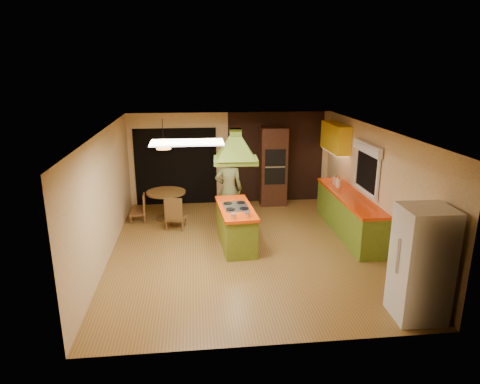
{
  "coord_description": "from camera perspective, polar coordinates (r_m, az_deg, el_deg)",
  "views": [
    {
      "loc": [
        -0.98,
        -8.22,
        3.71
      ],
      "look_at": [
        -0.06,
        0.32,
        1.15
      ],
      "focal_mm": 32.0,
      "sensor_mm": 36.0,
      "label": 1
    }
  ],
  "objects": [
    {
      "name": "kitchen_island",
      "position": [
        9.1,
        -0.56,
        -4.52
      ],
      "size": [
        0.79,
        1.74,
        0.87
      ],
      "rotation": [
        0.0,
        0.0,
        0.06
      ],
      "color": "olive",
      "rests_on": "ground"
    },
    {
      "name": "ground",
      "position": [
        9.08,
        0.6,
        -7.55
      ],
      "size": [
        6.5,
        6.5,
        0.0
      ],
      "primitive_type": "plane",
      "color": "olive",
      "rests_on": "ground"
    },
    {
      "name": "chair_left",
      "position": [
        10.77,
        -13.5,
        -2.1
      ],
      "size": [
        0.4,
        0.4,
        0.69
      ],
      "primitive_type": null,
      "rotation": [
        0.0,
        0.0,
        -1.52
      ],
      "color": "brown",
      "rests_on": "ground"
    },
    {
      "name": "canister_medium",
      "position": [
        10.61,
        12.65,
        1.45
      ],
      "size": [
        0.16,
        0.16,
        0.19
      ],
      "primitive_type": "cylinder",
      "rotation": [
        0.0,
        0.0,
        0.2
      ],
      "color": "beige",
      "rests_on": "right_counter"
    },
    {
      "name": "fluor_panel",
      "position": [
        7.13,
        -7.06,
        6.56
      ],
      "size": [
        1.2,
        0.6,
        0.03
      ],
      "primitive_type": "cube",
      "color": "white",
      "rests_on": "ceiling_plane"
    },
    {
      "name": "chair_near",
      "position": [
        10.14,
        -8.56,
        -2.66
      ],
      "size": [
        0.52,
        0.52,
        0.8
      ],
      "primitive_type": null,
      "rotation": [
        0.0,
        0.0,
        2.94
      ],
      "color": "brown",
      "rests_on": "ground"
    },
    {
      "name": "refrigerator",
      "position": [
        6.97,
        23.03,
        -8.8
      ],
      "size": [
        0.75,
        0.71,
        1.76
      ],
      "primitive_type": "cube",
      "rotation": [
        0.0,
        0.0,
        -0.03
      ],
      "color": "silver",
      "rests_on": "ground"
    },
    {
      "name": "canister_small",
      "position": [
        10.66,
        12.56,
        1.47
      ],
      "size": [
        0.16,
        0.16,
        0.17
      ],
      "primitive_type": "cylinder",
      "rotation": [
        0.0,
        0.0,
        0.3
      ],
      "color": "beige",
      "rests_on": "right_counter"
    },
    {
      "name": "window_right",
      "position": [
        9.57,
        16.62,
        4.21
      ],
      "size": [
        0.12,
        1.35,
        1.06
      ],
      "color": "black",
      "rests_on": "room_walls"
    },
    {
      "name": "canister_large",
      "position": [
        10.41,
        13.02,
        1.21
      ],
      "size": [
        0.17,
        0.17,
        0.21
      ],
      "primitive_type": "cylinder",
      "rotation": [
        0.0,
        0.0,
        0.24
      ],
      "color": "#F2E5C2",
      "rests_on": "right_counter"
    },
    {
      "name": "man",
      "position": [
        10.08,
        -1.52,
        0.34
      ],
      "size": [
        0.67,
        0.46,
        1.78
      ],
      "primitive_type": "imported",
      "rotation": [
        0.0,
        0.0,
        3.09
      ],
      "color": "brown",
      "rests_on": "ground"
    },
    {
      "name": "room_walls",
      "position": [
        8.64,
        0.62,
        0.04
      ],
      "size": [
        5.5,
        6.5,
        6.5
      ],
      "color": "beige",
      "rests_on": "ground"
    },
    {
      "name": "dining_table",
      "position": [
        10.74,
        -9.79,
        -1.02
      ],
      "size": [
        0.96,
        0.96,
        0.72
      ],
      "rotation": [
        0.0,
        0.0,
        -0.13
      ],
      "color": "brown",
      "rests_on": "ground"
    },
    {
      "name": "range_hood",
      "position": [
        8.61,
        -0.59,
        6.87
      ],
      "size": [
        0.92,
        0.68,
        0.78
      ],
      "rotation": [
        0.0,
        0.0,
        -0.06
      ],
      "color": "#5A731C",
      "rests_on": "ceiling_plane"
    },
    {
      "name": "wall_oven",
      "position": [
        11.67,
        4.43,
        3.44
      ],
      "size": [
        0.71,
        0.61,
        2.13
      ],
      "rotation": [
        0.0,
        0.0,
        -0.01
      ],
      "color": "#452316",
      "rests_on": "ground"
    },
    {
      "name": "pendant_lamp",
      "position": [
        10.41,
        -10.17,
        6.32
      ],
      "size": [
        0.45,
        0.45,
        0.23
      ],
      "primitive_type": "cone",
      "rotation": [
        0.0,
        0.0,
        -0.32
      ],
      "color": "#FF9E3F",
      "rests_on": "ceiling_plane"
    },
    {
      "name": "brick_panel",
      "position": [
        11.93,
        4.78,
        4.63
      ],
      "size": [
        2.64,
        0.03,
        2.5
      ],
      "primitive_type": "cube",
      "color": "#381E14",
      "rests_on": "ground"
    },
    {
      "name": "nook_opening",
      "position": [
        11.77,
        -8.54,
        3.34
      ],
      "size": [
        2.2,
        0.03,
        2.1
      ],
      "primitive_type": "cube",
      "color": "black",
      "rests_on": "ground"
    },
    {
      "name": "upper_cabinets",
      "position": [
        11.15,
        12.59,
        7.11
      ],
      "size": [
        0.34,
        1.4,
        0.7
      ],
      "primitive_type": "cube",
      "color": "yellow",
      "rests_on": "room_walls"
    },
    {
      "name": "right_counter",
      "position": [
        10.01,
        14.28,
        -2.88
      ],
      "size": [
        0.62,
        3.05,
        0.92
      ],
      "color": "olive",
      "rests_on": "ground"
    },
    {
      "name": "ceiling_plane",
      "position": [
        8.37,
        0.65,
        8.27
      ],
      "size": [
        6.5,
        6.5,
        0.0
      ],
      "primitive_type": "plane",
      "rotation": [
        3.14,
        0.0,
        0.0
      ],
      "color": "silver",
      "rests_on": "room_walls"
    }
  ]
}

